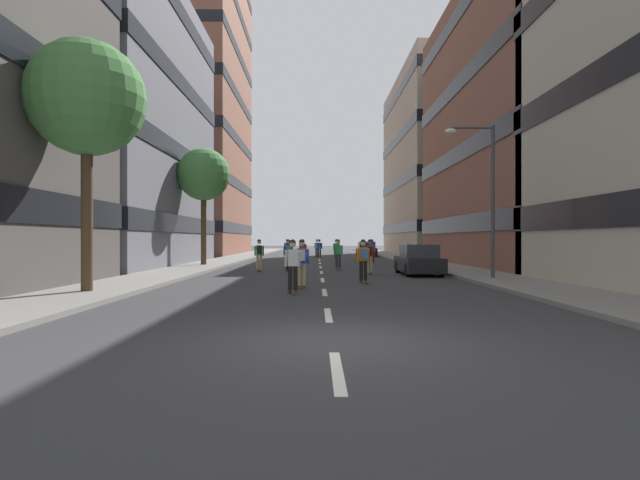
% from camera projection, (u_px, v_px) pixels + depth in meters
% --- Properties ---
extents(ground_plane, '(186.96, 186.96, 0.00)m').
position_uv_depth(ground_plane, '(320.00, 261.00, 39.90)').
color(ground_plane, '#333335').
extents(sidewalk_left, '(3.06, 85.69, 0.14)m').
position_uv_depth(sidewalk_left, '(233.00, 259.00, 43.73)').
color(sidewalk_left, gray).
rests_on(sidewalk_left, ground_plane).
extents(sidewalk_right, '(3.06, 85.69, 0.14)m').
position_uv_depth(sidewalk_right, '(406.00, 259.00, 43.85)').
color(sidewalk_right, gray).
rests_on(sidewalk_right, ground_plane).
extents(lane_markings, '(0.16, 72.20, 0.01)m').
position_uv_depth(lane_markings, '(319.00, 260.00, 41.74)').
color(lane_markings, silver).
rests_on(lane_markings, ground_plane).
extents(building_left_mid, '(13.36, 19.88, 18.48)m').
position_uv_depth(building_left_mid, '(84.00, 126.00, 33.16)').
color(building_left_mid, slate).
rests_on(building_left_mid, ground_plane).
extents(building_left_far, '(13.36, 21.16, 34.86)m').
position_uv_depth(building_left_far, '(182.00, 103.00, 57.61)').
color(building_left_far, brown).
rests_on(building_left_far, ground_plane).
extents(building_right_mid, '(13.36, 21.21, 18.51)m').
position_uv_depth(building_right_mid, '(555.00, 126.00, 33.42)').
color(building_right_mid, brown).
rests_on(building_right_mid, ground_plane).
extents(building_right_far, '(13.36, 23.15, 20.47)m').
position_uv_depth(building_right_far, '(454.00, 165.00, 57.88)').
color(building_right_far, '#B2A893').
rests_on(building_right_far, ground_plane).
extents(parked_car_near, '(1.82, 4.40, 1.52)m').
position_uv_depth(parked_car_near, '(366.00, 250.00, 50.96)').
color(parked_car_near, black).
rests_on(parked_car_near, ground_plane).
extents(parked_car_mid, '(1.82, 4.40, 1.52)m').
position_uv_depth(parked_car_mid, '(419.00, 261.00, 24.98)').
color(parked_car_mid, black).
rests_on(parked_car_mid, ground_plane).
extents(street_tree_near, '(3.39, 3.39, 7.54)m').
position_uv_depth(street_tree_near, '(204.00, 175.00, 32.39)').
color(street_tree_near, '#4C3823').
rests_on(street_tree_near, sidewalk_left).
extents(street_tree_mid, '(3.65, 3.65, 7.96)m').
position_uv_depth(street_tree_mid, '(87.00, 99.00, 15.88)').
color(street_tree_mid, '#4C3823').
rests_on(street_tree_mid, sidewalk_left).
extents(streetlamp_right, '(2.13, 0.30, 6.50)m').
position_uv_depth(streetlamp_right, '(484.00, 184.00, 21.33)').
color(streetlamp_right, '#3F3F44').
rests_on(streetlamp_right, sidewalk_right).
extents(skater_0, '(0.57, 0.92, 1.78)m').
position_uv_depth(skater_0, '(336.00, 249.00, 41.16)').
color(skater_0, brown).
rests_on(skater_0, ground_plane).
extents(skater_1, '(0.56, 0.92, 1.78)m').
position_uv_depth(skater_1, '(372.00, 250.00, 36.80)').
color(skater_1, brown).
rests_on(skater_1, ground_plane).
extents(skater_2, '(0.56, 0.92, 1.78)m').
position_uv_depth(skater_2, '(259.00, 253.00, 27.57)').
color(skater_2, brown).
rests_on(skater_2, ground_plane).
extents(skater_3, '(0.55, 0.92, 1.78)m').
position_uv_depth(skater_3, '(363.00, 258.00, 20.19)').
color(skater_3, brown).
rests_on(skater_3, ground_plane).
extents(skater_4, '(0.56, 0.92, 1.78)m').
position_uv_depth(skater_4, '(303.00, 250.00, 35.45)').
color(skater_4, brown).
rests_on(skater_4, ground_plane).
extents(skater_5, '(0.56, 0.92, 1.78)m').
position_uv_depth(skater_5, '(288.00, 253.00, 28.34)').
color(skater_5, brown).
rests_on(skater_5, ground_plane).
extents(skater_6, '(0.57, 0.92, 1.78)m').
position_uv_depth(skater_6, '(293.00, 263.00, 16.44)').
color(skater_6, brown).
rests_on(skater_6, ground_plane).
extents(skater_7, '(0.57, 0.92, 1.78)m').
position_uv_depth(skater_7, '(287.00, 247.00, 48.68)').
color(skater_7, brown).
rests_on(skater_7, ground_plane).
extents(skater_8, '(0.57, 0.92, 1.78)m').
position_uv_depth(skater_8, '(319.00, 248.00, 47.04)').
color(skater_8, brown).
rests_on(skater_8, ground_plane).
extents(skater_9, '(0.56, 0.92, 1.78)m').
position_uv_depth(skater_9, '(370.00, 254.00, 25.25)').
color(skater_9, brown).
rests_on(skater_9, ground_plane).
extents(skater_10, '(0.54, 0.91, 1.78)m').
position_uv_depth(skater_10, '(302.00, 260.00, 18.26)').
color(skater_10, brown).
rests_on(skater_10, ground_plane).
extents(skater_11, '(0.57, 0.92, 1.78)m').
position_uv_depth(skater_11, '(317.00, 247.00, 49.27)').
color(skater_11, brown).
rests_on(skater_11, ground_plane).
extents(skater_12, '(0.54, 0.91, 1.78)m').
position_uv_depth(skater_12, '(338.00, 253.00, 29.24)').
color(skater_12, brown).
rests_on(skater_12, ground_plane).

